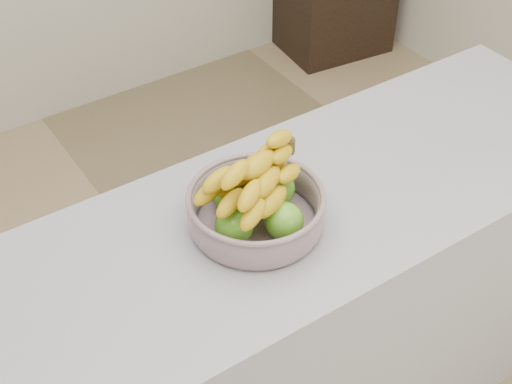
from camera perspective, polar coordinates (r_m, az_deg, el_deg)
counter at (r=2.01m, az=1.69°, el=-11.23°), size 2.00×0.60×0.90m
fruit_bowl at (r=1.61m, az=-0.01°, el=-1.04°), size 0.32×0.32×0.20m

